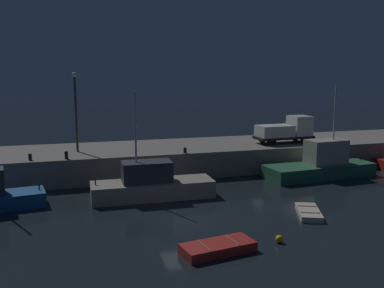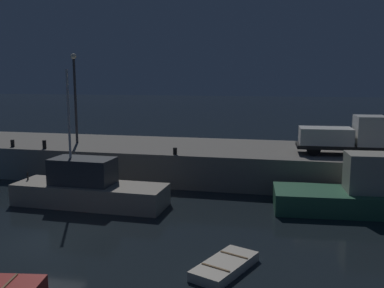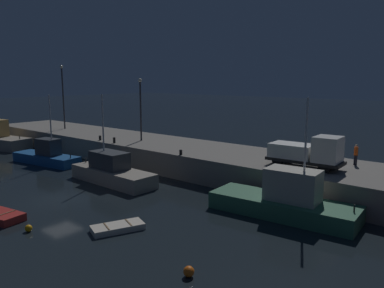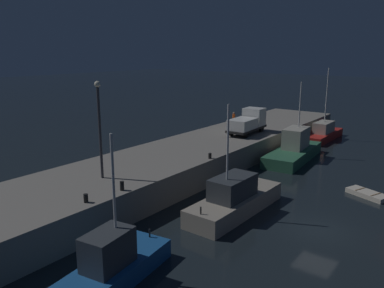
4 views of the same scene
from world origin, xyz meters
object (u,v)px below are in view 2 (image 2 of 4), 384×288
Objects in this scene: dinghy_red_small at (225,266)px; lamp_post_east at (75,91)px; bollard_central at (44,144)px; fishing_trawler_red at (88,188)px; dockworker at (377,135)px; bollard_east at (13,143)px; fishing_boat_white at (369,194)px; bollard_west at (175,151)px; utility_truck at (346,136)px.

lamp_post_east is (-14.28, 15.20, 6.33)m from dinghy_red_small.
lamp_post_east reaches higher than bollard_central.
fishing_trawler_red is 1.31× the size of lamp_post_east.
fishing_trawler_red is 11.56m from dinghy_red_small.
lamp_post_east is 4.00× the size of dockworker.
lamp_post_east is at bearing 37.54° from bollard_east.
dinghy_red_small is at bearing -34.18° from bollard_east.
bollard_west is at bearing 167.44° from fishing_boat_white.
lamp_post_east is 13.08× the size of bollard_east.
utility_truck is at bearing 67.11° from dinghy_red_small.
fishing_trawler_red is at bearing -31.27° from bollard_east.
utility_truck is at bearing -127.36° from dockworker.
fishing_trawler_red is 10.47m from bollard_east.
dockworker is at bearing 31.32° from fishing_trawler_red.
fishing_boat_white is 19.27× the size of bollard_east.
lamp_post_east is 14.76× the size of bollard_west.
dinghy_red_small is at bearing -112.89° from utility_truck.
bollard_west is 10.05m from bollard_central.
fishing_boat_white is at bearing -7.53° from bollard_central.
dockworker is (1.86, 8.66, 2.27)m from fishing_boat_white.
bollard_east is (-24.16, -2.12, -1.01)m from utility_truck.
bollard_west is (-12.04, 2.68, 1.51)m from fishing_boat_white.
dockworker is 3.27× the size of bollard_east.
fishing_trawler_red is 16.22m from fishing_boat_white.
lamp_post_east is at bearing 133.21° from dinghy_red_small.
fishing_trawler_red is at bearing -148.68° from dockworker.
fishing_boat_white is at bearing 53.28° from dinghy_red_small.
dockworker is at bearing 13.48° from bollard_central.
bollard_east is (-12.86, 0.44, 0.03)m from bollard_west.
dinghy_red_small is 0.50× the size of lamp_post_east.
fishing_trawler_red is 6.55m from bollard_west.
utility_truck is 4.31m from dockworker.
fishing_boat_white is 22.34m from bollard_central.
fishing_trawler_red is at bearing -40.60° from bollard_central.
dinghy_red_small is 6.50× the size of bollard_east.
fishing_boat_white is 12.43m from bollard_west.
fishing_trawler_red is at bearing 143.21° from dinghy_red_small.
fishing_trawler_red is 17.07× the size of bollard_east.
bollard_west is at bearing 50.80° from fishing_trawler_red.
dinghy_red_small is 20.07m from dockworker.
bollard_west is 0.76× the size of bollard_central.
dockworker reaches higher than dinghy_red_small.
utility_truck is (20.36, -0.80, -2.89)m from lamp_post_east.
fishing_trawler_red reaches higher than dockworker.
dinghy_red_small is at bearing -116.00° from dockworker.
fishing_boat_white is at bearing -102.12° from dockworker.
dockworker is 27.35m from bollard_east.
dockworker is 24.64m from bollard_central.
dockworker reaches higher than bollard_west.
dinghy_red_small is at bearing -126.72° from fishing_boat_white.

